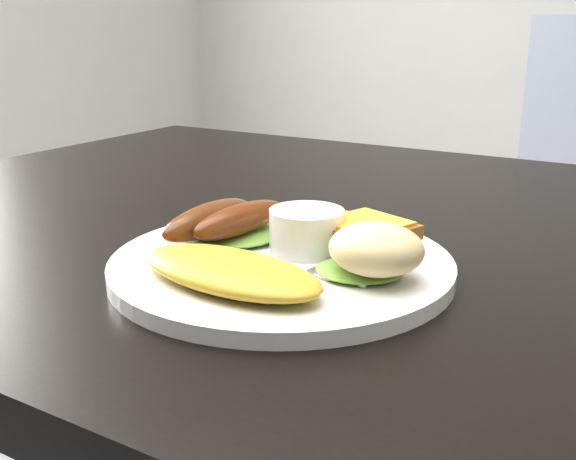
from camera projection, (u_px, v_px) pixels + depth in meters
dining_table at (382, 242)px, 0.67m from camera, size 1.20×0.80×0.04m
plate at (281, 265)px, 0.53m from camera, size 0.27×0.27×0.01m
lettuce_left at (230, 232)px, 0.58m from camera, size 0.10×0.09×0.01m
lettuce_right at (359, 270)px, 0.49m from camera, size 0.08×0.08×0.01m
omelette at (230, 271)px, 0.47m from camera, size 0.16×0.09×0.02m
sausage_a at (208, 219)px, 0.56m from camera, size 0.03×0.11×0.03m
sausage_b at (240, 219)px, 0.56m from camera, size 0.04×0.11×0.03m
ramekin at (307, 231)px, 0.54m from camera, size 0.08×0.08×0.03m
toast_a at (344, 233)px, 0.57m from camera, size 0.08×0.08×0.01m
toast_b at (365, 231)px, 0.53m from camera, size 0.08×0.08×0.01m
potato_salad at (376, 249)px, 0.47m from camera, size 0.07×0.07×0.04m
fork at (237, 254)px, 0.53m from camera, size 0.14×0.04×0.00m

